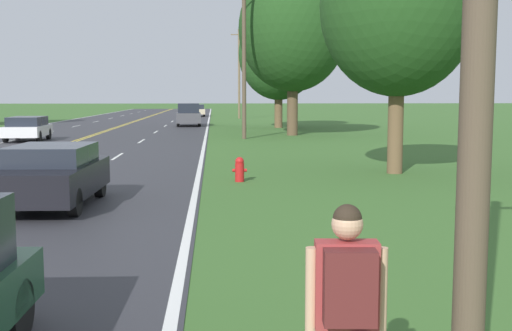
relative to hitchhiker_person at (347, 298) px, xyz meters
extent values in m
cube|color=white|center=(-4.99, 13.50, -1.07)|extent=(0.12, 3.00, 0.00)
cube|color=white|center=(-4.99, 22.50, -1.07)|extent=(0.12, 3.00, 0.00)
cube|color=white|center=(-4.99, 31.50, -1.07)|extent=(0.12, 3.00, 0.00)
cube|color=white|center=(-4.99, 40.50, -1.07)|extent=(0.12, 3.00, 0.00)
cube|color=white|center=(-4.99, 49.50, -1.07)|extent=(0.12, 3.00, 0.00)
cube|color=white|center=(-4.99, 58.50, -1.07)|extent=(0.12, 3.00, 0.00)
cube|color=white|center=(-4.99, 67.50, -1.07)|extent=(0.12, 3.00, 0.00)
cube|color=white|center=(-4.99, 76.50, -1.07)|extent=(0.12, 3.00, 0.00)
cube|color=white|center=(-4.99, 85.50, -1.07)|extent=(0.12, 3.00, 0.00)
cube|color=white|center=(-4.99, 94.50, -1.07)|extent=(0.12, 3.00, 0.00)
cube|color=white|center=(-4.99, 103.50, -1.07)|extent=(0.12, 3.00, 0.00)
cube|color=white|center=(-12.34, 31.50, -1.07)|extent=(0.12, 3.00, 0.00)
cube|color=white|center=(-12.34, 40.50, -1.07)|extent=(0.12, 3.00, 0.00)
cube|color=white|center=(-12.34, 49.50, -1.07)|extent=(0.12, 3.00, 0.00)
cube|color=white|center=(-12.34, 58.50, -1.07)|extent=(0.12, 3.00, 0.00)
cube|color=white|center=(-12.34, 67.50, -1.07)|extent=(0.12, 3.00, 0.00)
cube|color=white|center=(-12.34, 76.50, -1.07)|extent=(0.12, 3.00, 0.00)
cube|color=white|center=(-12.34, 85.50, -1.07)|extent=(0.12, 3.00, 0.00)
cube|color=white|center=(-12.34, 94.50, -1.07)|extent=(0.12, 3.00, 0.00)
cube|color=white|center=(-12.34, 103.50, -1.07)|extent=(0.12, 3.00, 0.00)
cube|color=#993333|center=(0.00, 0.04, 0.09)|extent=(0.48, 0.23, 0.64)
sphere|color=tan|center=(0.00, 0.04, 0.54)|extent=(0.23, 0.23, 0.23)
sphere|color=#2D2319|center=(0.00, 0.04, 0.58)|extent=(0.21, 0.21, 0.21)
cylinder|color=tan|center=(-0.25, 0.06, 0.03)|extent=(0.09, 0.09, 0.68)
cylinder|color=tan|center=(0.26, 0.02, 0.03)|extent=(0.09, 0.09, 0.68)
cube|color=#561E1E|center=(-0.01, -0.14, 0.12)|extent=(0.38, 0.21, 0.54)
cylinder|color=red|center=(-0.20, 14.40, -0.81)|extent=(0.27, 0.27, 0.55)
sphere|color=red|center=(-0.20, 14.40, -0.48)|extent=(0.26, 0.26, 0.26)
cylinder|color=red|center=(-0.03, 14.40, -0.75)|extent=(0.08, 0.09, 0.09)
cylinder|color=red|center=(-0.38, 14.40, -0.75)|extent=(0.08, 0.09, 0.09)
cylinder|color=brown|center=(0.84, 33.21, 3.80)|extent=(0.24, 0.24, 9.76)
cylinder|color=brown|center=(1.87, 66.38, 3.78)|extent=(0.24, 0.24, 9.73)
cube|color=brown|center=(1.87, 66.38, 8.04)|extent=(1.80, 0.12, 0.10)
cylinder|color=brown|center=(4.07, 36.36, 0.82)|extent=(0.69, 0.69, 3.80)
ellipsoid|color=#1E4219|center=(4.07, 36.36, 5.64)|extent=(6.88, 6.88, 7.91)
cylinder|color=brown|center=(4.98, 16.12, 0.55)|extent=(0.50, 0.50, 3.26)
ellipsoid|color=#1E4219|center=(4.98, 16.12, 4.31)|extent=(5.03, 5.03, 5.79)
cylinder|color=brown|center=(4.16, 46.02, 0.48)|extent=(0.63, 0.63, 3.12)
ellipsoid|color=#234C1E|center=(4.16, 46.02, 4.71)|extent=(6.28, 6.28, 7.22)
cylinder|color=black|center=(-3.03, 2.14, -0.76)|extent=(0.21, 0.66, 0.66)
cylinder|color=black|center=(-3.90, 9.11, -0.78)|extent=(0.22, 0.61, 0.61)
cylinder|color=black|center=(-3.83, 11.73, -0.78)|extent=(0.22, 0.61, 0.61)
cylinder|color=black|center=(-5.58, 11.78, -0.78)|extent=(0.22, 0.61, 0.61)
cube|color=black|center=(-4.74, 10.44, -0.46)|extent=(2.06, 4.29, 0.70)
cube|color=#1E232D|center=(-4.74, 10.61, 0.10)|extent=(1.78, 2.38, 0.43)
cylinder|color=black|center=(-12.30, 33.42, -0.76)|extent=(0.23, 0.65, 0.64)
cylinder|color=black|center=(-10.56, 33.49, -0.76)|extent=(0.23, 0.65, 0.64)
cylinder|color=black|center=(-12.20, 30.93, -0.76)|extent=(0.23, 0.65, 0.64)
cylinder|color=black|center=(-10.46, 31.00, -0.76)|extent=(0.23, 0.65, 0.64)
cube|color=white|center=(-11.38, 32.21, -0.51)|extent=(2.10, 4.09, 0.57)
cube|color=#1E232D|center=(-11.38, 32.21, 0.03)|extent=(1.82, 2.88, 0.50)
cylinder|color=black|center=(-2.11, 47.92, -0.75)|extent=(0.23, 0.67, 0.66)
cylinder|color=black|center=(-3.86, 47.85, -0.75)|extent=(0.23, 0.67, 0.66)
cylinder|color=black|center=(-2.22, 50.64, -0.75)|extent=(0.23, 0.67, 0.66)
cylinder|color=black|center=(-3.97, 50.57, -0.75)|extent=(0.23, 0.67, 0.66)
cube|color=#47474C|center=(-3.04, 49.25, -0.38)|extent=(2.12, 4.47, 0.81)
cube|color=#1E232D|center=(-3.04, 49.25, 0.42)|extent=(1.83, 3.14, 0.78)
cylinder|color=black|center=(-2.07, 72.27, -0.75)|extent=(0.22, 0.68, 0.67)
cylinder|color=black|center=(-3.67, 72.23, -0.75)|extent=(0.22, 0.68, 0.67)
cylinder|color=black|center=(-2.15, 75.06, -0.75)|extent=(0.22, 0.68, 0.67)
cylinder|color=black|center=(-3.75, 75.01, -0.75)|extent=(0.22, 0.68, 0.67)
cube|color=#C1B28E|center=(-2.91, 73.64, -0.48)|extent=(1.93, 4.54, 0.60)
cube|color=#1E232D|center=(-2.91, 73.82, 0.09)|extent=(1.65, 2.52, 0.53)
camera|label=1|loc=(-0.96, -4.48, 1.47)|focal=45.00mm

